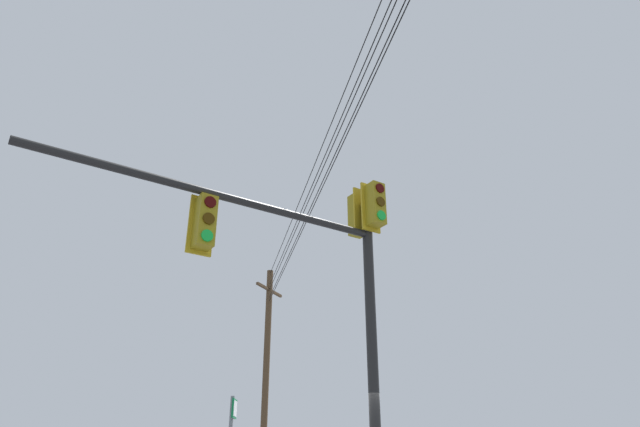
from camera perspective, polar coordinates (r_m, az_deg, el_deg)
signal_mast_assembly at (r=9.96m, az=0.16°, el=-5.16°), size 5.28×4.67×6.60m
utility_pole_wooden at (r=25.87m, az=-5.72°, el=-16.41°), size 0.78×2.31×10.14m
overhead_wire_span at (r=11.74m, az=6.67°, el=18.62°), size 12.21×32.73×1.93m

